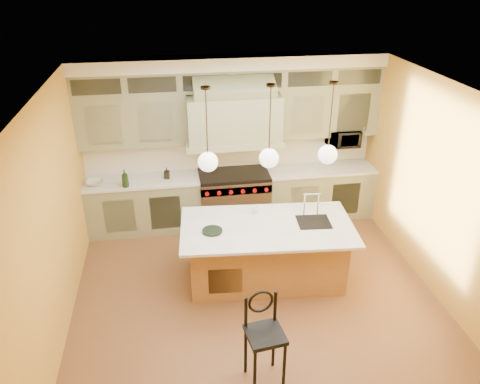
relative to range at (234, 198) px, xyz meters
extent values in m
plane|color=brown|center=(0.00, -2.14, -0.49)|extent=(5.00, 5.00, 0.00)
plane|color=white|center=(0.00, -2.14, 2.41)|extent=(5.00, 5.00, 0.00)
plane|color=gold|center=(0.00, 0.36, 0.96)|extent=(5.00, 0.00, 5.00)
plane|color=gold|center=(0.00, -4.64, 0.96)|extent=(5.00, 0.00, 5.00)
plane|color=gold|center=(-2.50, -2.14, 0.96)|extent=(0.00, 5.00, 5.00)
plane|color=gold|center=(2.50, -2.14, 0.96)|extent=(0.00, 5.00, 5.00)
cube|color=gray|center=(-1.55, 0.03, -0.04)|extent=(1.90, 0.65, 0.90)
cube|color=gray|center=(1.55, 0.03, -0.04)|extent=(1.90, 0.65, 0.90)
cube|color=white|center=(-1.55, 0.03, 0.43)|extent=(1.90, 0.68, 0.04)
cube|color=white|center=(1.55, 0.03, 0.43)|extent=(1.90, 0.68, 0.04)
cube|color=white|center=(0.00, 0.34, 0.73)|extent=(5.00, 0.04, 0.56)
cube|color=gray|center=(-1.62, 0.18, 1.44)|extent=(1.75, 0.35, 0.85)
cube|color=gray|center=(1.62, 0.18, 1.44)|extent=(1.75, 0.35, 0.85)
cube|color=gray|center=(0.00, 0.01, 1.46)|extent=(1.50, 0.70, 0.75)
cube|color=gray|center=(0.00, 0.01, 1.06)|extent=(1.60, 0.76, 0.10)
cube|color=#333833|center=(0.00, 0.18, 2.04)|extent=(5.00, 0.35, 0.35)
cube|color=white|center=(0.00, 0.16, 2.31)|extent=(5.00, 0.47, 0.20)
cube|color=silver|center=(0.00, 0.01, -0.04)|extent=(1.20, 0.70, 0.90)
cube|color=black|center=(0.00, 0.01, 0.44)|extent=(1.20, 0.70, 0.06)
cube|color=silver|center=(0.00, -0.31, 0.29)|extent=(1.20, 0.06, 0.14)
cube|color=#946134|center=(0.22, -1.69, -0.05)|extent=(2.23, 1.20, 0.88)
cube|color=white|center=(0.22, -1.74, 0.41)|extent=(2.50, 1.47, 0.04)
cube|color=black|center=(0.89, -1.75, 0.41)|extent=(0.49, 0.45, 0.05)
cylinder|color=black|center=(-0.33, -3.73, -0.16)|extent=(0.04, 0.04, 0.65)
cylinder|color=black|center=(0.00, -3.69, -0.16)|extent=(0.04, 0.04, 0.65)
cylinder|color=black|center=(-0.37, -3.40, -0.16)|extent=(0.04, 0.04, 0.65)
cylinder|color=black|center=(-0.04, -3.36, -0.16)|extent=(0.04, 0.04, 0.65)
cube|color=black|center=(-0.18, -3.54, 0.18)|extent=(0.44, 0.44, 0.05)
torus|color=black|center=(-0.20, -3.38, 0.50)|extent=(0.29, 0.07, 0.29)
imported|color=black|center=(1.95, 0.11, 0.96)|extent=(0.54, 0.37, 0.30)
imported|color=black|center=(-1.80, -0.21, 0.60)|extent=(0.12, 0.12, 0.30)
imported|color=black|center=(-1.13, 0.01, 0.55)|extent=(0.10, 0.10, 0.20)
imported|color=silver|center=(-2.30, -0.05, 0.49)|extent=(0.29, 0.29, 0.07)
imported|color=white|center=(0.12, -1.36, 0.48)|extent=(0.11, 0.11, 0.10)
cylinder|color=#2D2319|center=(-0.58, -1.69, 2.39)|extent=(0.12, 0.12, 0.03)
cylinder|color=#2D2319|center=(-0.58, -1.69, 1.95)|extent=(0.02, 0.02, 0.93)
sphere|color=white|center=(-0.58, -1.69, 1.43)|extent=(0.26, 0.26, 0.26)
cylinder|color=#2D2319|center=(0.22, -1.69, 2.39)|extent=(0.12, 0.12, 0.03)
cylinder|color=#2D2319|center=(0.22, -1.69, 1.95)|extent=(0.02, 0.02, 0.93)
sphere|color=white|center=(0.22, -1.69, 1.43)|extent=(0.26, 0.26, 0.26)
cylinder|color=#2D2319|center=(1.02, -1.69, 2.39)|extent=(0.12, 0.12, 0.03)
cylinder|color=#2D2319|center=(1.02, -1.69, 1.95)|extent=(0.02, 0.02, 0.93)
sphere|color=white|center=(1.02, -1.69, 1.43)|extent=(0.26, 0.26, 0.26)
camera|label=1|loc=(-1.04, -7.22, 3.79)|focal=35.00mm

